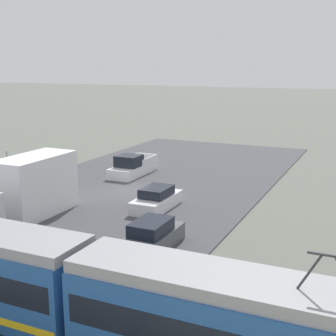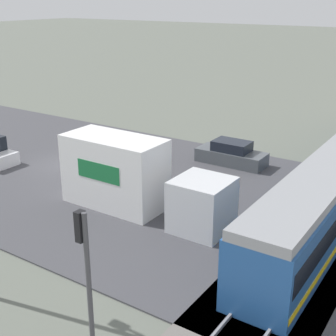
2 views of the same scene
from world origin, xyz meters
TOP-DOWN VIEW (x-y plane):
  - ground_plane at (0.00, 0.00)m, footprint 320.00×320.00m
  - road_surface at (0.00, 0.00)m, footprint 18.60×47.18m
  - light_rail_tram at (-7.72, 17.17)m, footprint 31.23×2.60m
  - box_truck at (2.78, 8.38)m, footprint 2.58×9.24m
  - pickup_truck at (2.46, -4.82)m, footprint 2.09×5.45m
  - sedan_car_0 at (-6.44, 9.36)m, footprint 1.84×4.59m
  - sedan_car_1 at (-3.62, 2.96)m, footprint 1.89×4.39m
  - no_parking_sign at (12.16, -0.33)m, footprint 0.32×0.08m

SIDE VIEW (x-z plane):
  - ground_plane at x=0.00m, z-range 0.00..0.00m
  - road_surface at x=0.00m, z-range 0.00..0.08m
  - sedan_car_1 at x=-3.62m, z-range -0.05..1.40m
  - sedan_car_0 at x=-6.44m, z-range -0.06..1.49m
  - pickup_truck at x=2.46m, z-range -0.14..1.65m
  - no_parking_sign at x=12.16m, z-range 0.24..2.39m
  - light_rail_tram at x=-7.72m, z-range -0.53..3.85m
  - box_truck at x=2.78m, z-range -0.06..3.66m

